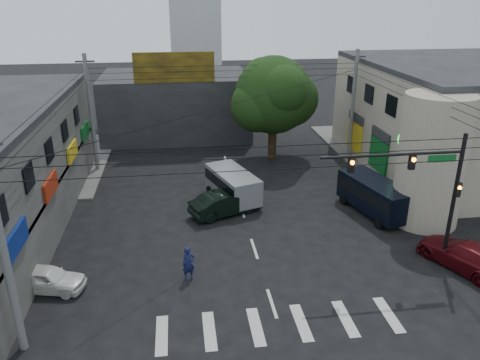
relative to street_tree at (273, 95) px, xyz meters
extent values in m
plane|color=black|center=(-4.00, -17.00, -5.47)|extent=(160.00, 160.00, 0.00)
cube|color=#514F4C|center=(-22.00, 1.00, -5.40)|extent=(16.00, 16.00, 0.15)
cube|color=#514F4C|center=(14.00, 1.00, -5.40)|extent=(16.00, 16.00, 0.15)
cube|color=gray|center=(14.00, -4.00, -1.47)|extent=(14.00, 18.00, 8.00)
cylinder|color=gray|center=(7.00, -13.00, -1.47)|extent=(4.00, 4.00, 8.00)
cube|color=#232326|center=(-8.00, 9.00, -2.47)|extent=(14.00, 10.00, 6.00)
cube|color=olive|center=(-8.00, 4.10, 1.83)|extent=(7.00, 0.30, 2.60)
cylinder|color=black|center=(0.00, 0.00, -3.27)|extent=(0.70, 0.70, 4.40)
sphere|color=black|center=(0.00, 0.00, 0.03)|extent=(6.40, 6.40, 6.40)
cylinder|color=black|center=(5.50, -18.00, -1.87)|extent=(0.20, 0.20, 7.20)
cylinder|color=black|center=(2.00, -18.00, 0.83)|extent=(7.00, 0.14, 0.14)
cube|color=black|center=(3.00, -18.00, 0.43)|extent=(0.28, 0.22, 0.75)
cube|color=black|center=(0.00, -18.00, 0.43)|extent=(0.28, 0.22, 0.75)
sphere|color=orange|center=(3.00, -18.14, 0.58)|extent=(0.20, 0.20, 0.20)
sphere|color=orange|center=(0.00, -18.14, 0.58)|extent=(0.20, 0.20, 0.20)
cube|color=#0C5A20|center=(4.50, -18.00, 0.53)|extent=(1.40, 0.06, 0.35)
cylinder|color=#59595B|center=(-14.50, -21.50, -0.87)|extent=(0.32, 0.32, 9.20)
cylinder|color=#59595B|center=(-14.50, -1.00, -0.87)|extent=(0.32, 0.32, 9.20)
cylinder|color=#59595B|center=(6.50, -1.00, -0.87)|extent=(0.32, 0.32, 9.20)
imported|color=black|center=(-5.12, -10.38, -4.70)|extent=(4.97, 5.84, 1.54)
imported|color=white|center=(-14.48, -17.49, -4.85)|extent=(3.17, 4.34, 1.25)
imported|color=#4D0B11|center=(6.50, -18.37, -4.73)|extent=(5.84, 6.66, 1.49)
imported|color=#141846|center=(-7.71, -17.48, -4.59)|extent=(0.91, 0.83, 1.78)
camera|label=1|loc=(-7.86, -37.53, 7.87)|focal=35.00mm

